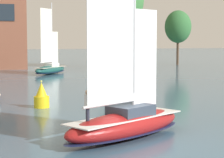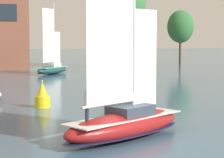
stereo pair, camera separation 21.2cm
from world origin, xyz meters
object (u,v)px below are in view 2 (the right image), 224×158
object	(u,v)px
tree_shore_left	(122,0)
tree_shore_center	(180,27)
channel_buoy	(42,97)
sailboat_moored_outer_mooring	(52,68)
sailboat_main	(125,121)

from	to	relation	value
tree_shore_left	tree_shore_center	xyz separation A→B (m)	(14.51, 6.73, -4.69)
channel_buoy	sailboat_moored_outer_mooring	bearing A→B (deg)	81.96
tree_shore_center	sailboat_moored_outer_mooring	distance (m)	33.77
sailboat_moored_outer_mooring	channel_buoy	distance (m)	33.54
tree_shore_center	sailboat_moored_outer_mooring	size ratio (longest dim) A/B	1.02
sailboat_main	channel_buoy	distance (m)	12.71
tree_shore_center	sailboat_moored_outer_mooring	xyz separation A→B (m)	(-28.68, -16.36, -7.08)
sailboat_main	channel_buoy	world-z (taller)	sailboat_main
sailboat_main	channel_buoy	xyz separation A→B (m)	(-3.51, 12.21, -0.10)
tree_shore_left	channel_buoy	bearing A→B (deg)	-113.77
channel_buoy	tree_shore_left	bearing A→B (deg)	66.23
sailboat_moored_outer_mooring	tree_shore_left	bearing A→B (deg)	34.17
tree_shore_left	sailboat_moored_outer_mooring	xyz separation A→B (m)	(-14.18, -9.62, -11.77)
tree_shore_left	tree_shore_center	world-z (taller)	tree_shore_left
tree_shore_left	channel_buoy	distance (m)	48.26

